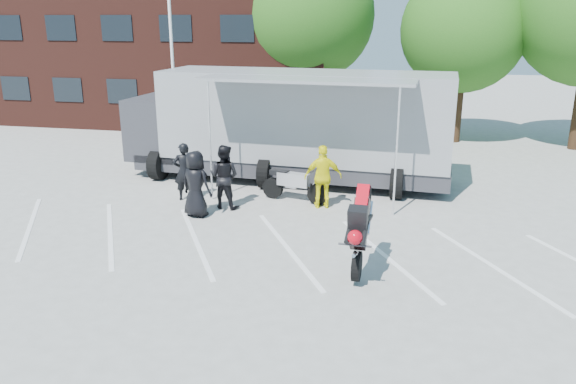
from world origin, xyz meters
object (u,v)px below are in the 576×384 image
at_px(parked_motorcycle, 295,201).
at_px(stunt_bike_rider, 361,270).
at_px(spectator_leather_b, 184,172).
at_px(transporter_truck, 291,180).
at_px(flagpole, 177,29).
at_px(spectator_leather_a, 196,184).
at_px(spectator_hivis, 323,177).
at_px(spectator_leather_c, 224,177).
at_px(tree_mid, 464,30).
at_px(tree_left, 310,16).

distance_m(parked_motorcycle, stunt_bike_rider, 5.18).
bearing_deg(spectator_leather_b, parked_motorcycle, 165.60).
distance_m(transporter_truck, stunt_bike_rider, 7.52).
relative_size(flagpole, spectator_leather_a, 4.19).
distance_m(spectator_leather_a, spectator_leather_b, 1.65).
height_order(transporter_truck, spectator_leather_a, spectator_leather_a).
bearing_deg(stunt_bike_rider, spectator_hivis, 112.70).
bearing_deg(spectator_leather_b, spectator_leather_c, 138.39).
bearing_deg(tree_mid, spectator_leather_c, -122.81).
distance_m(stunt_bike_rider, spectator_leather_a, 5.67).
height_order(tree_mid, spectator_leather_a, tree_mid).
distance_m(parked_motorcycle, spectator_leather_c, 2.39).
distance_m(flagpole, spectator_hivis, 9.78).
distance_m(tree_mid, spectator_leather_c, 14.06).
bearing_deg(spectator_leather_c, spectator_leather_a, 68.02).
xyz_separation_m(parked_motorcycle, spectator_leather_b, (-3.38, -0.55, 0.90)).
distance_m(tree_mid, parked_motorcycle, 12.63).
height_order(tree_mid, spectator_leather_c, tree_mid).
bearing_deg(spectator_hivis, flagpole, -55.52).
relative_size(stunt_bike_rider, spectator_hivis, 1.14).
bearing_deg(stunt_bike_rider, parked_motorcycle, 120.82).
distance_m(tree_left, spectator_leather_a, 14.04).
relative_size(tree_mid, spectator_leather_b, 4.25).
relative_size(flagpole, spectator_leather_c, 4.18).
bearing_deg(transporter_truck, spectator_leather_b, -130.86).
relative_size(tree_mid, parked_motorcycle, 3.45).
height_order(transporter_truck, spectator_leather_c, spectator_leather_c).
xyz_separation_m(stunt_bike_rider, spectator_hivis, (-1.53, 4.15, 0.95)).
bearing_deg(transporter_truck, spectator_leather_c, -108.28).
relative_size(flagpole, parked_motorcycle, 3.60).
xyz_separation_m(transporter_truck, spectator_leather_a, (-1.85, -4.23, 0.95)).
distance_m(flagpole, parked_motorcycle, 9.39).
bearing_deg(tree_left, spectator_leather_b, -98.42).
xyz_separation_m(tree_left, spectator_hivis, (2.56, -11.71, -4.62)).
bearing_deg(spectator_leather_c, stunt_bike_rider, 149.85).
height_order(tree_left, stunt_bike_rider, tree_left).
height_order(transporter_truck, stunt_bike_rider, transporter_truck).
relative_size(tree_left, parked_motorcycle, 3.89).
height_order(spectator_leather_b, spectator_hivis, spectator_hivis).
bearing_deg(spectator_leather_c, spectator_leather_b, -9.32).
height_order(parked_motorcycle, spectator_leather_c, spectator_leather_c).
height_order(tree_left, tree_mid, tree_left).
distance_m(tree_left, parked_motorcycle, 12.71).
bearing_deg(flagpole, spectator_hivis, -40.02).
bearing_deg(spectator_leather_b, transporter_truck, -157.66).
bearing_deg(tree_mid, spectator_leather_b, -128.88).
distance_m(spectator_leather_a, spectator_hivis, 3.72).
bearing_deg(spectator_leather_c, transporter_truck, -102.78).
xyz_separation_m(parked_motorcycle, spectator_leather_a, (-2.47, -1.93, 0.95)).
height_order(tree_mid, spectator_leather_b, tree_mid).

